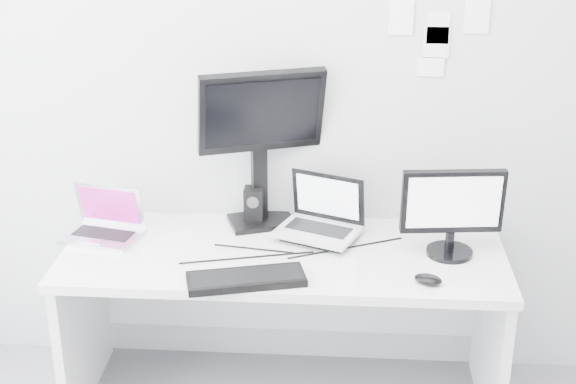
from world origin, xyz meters
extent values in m
plane|color=#B4B6B9|center=(0.00, 1.60, 1.35)|extent=(3.60, 0.00, 3.60)
cube|color=silver|center=(0.00, 1.25, 0.36)|extent=(1.80, 0.70, 0.73)
cube|color=#BBBCC1|center=(-0.77, 1.31, 0.84)|extent=(0.35, 0.29, 0.23)
cube|color=black|center=(-0.15, 1.52, 0.81)|extent=(0.10, 0.10, 0.16)
cube|color=silver|center=(0.13, 1.37, 0.87)|extent=(0.40, 0.36, 0.27)
cube|color=black|center=(-0.11, 1.51, 1.09)|extent=(0.56, 0.35, 0.71)
cube|color=black|center=(0.67, 1.27, 0.92)|extent=(0.43, 0.23, 0.37)
cube|color=black|center=(-0.12, 0.98, 0.74)|extent=(0.47, 0.26, 0.03)
ellipsoid|color=black|center=(0.56, 1.02, 0.75)|extent=(0.13, 0.10, 0.04)
cube|color=white|center=(0.45, 1.59, 1.62)|extent=(0.10, 0.00, 0.14)
cube|color=white|center=(0.60, 1.59, 1.58)|extent=(0.09, 0.00, 0.13)
cube|color=white|center=(0.75, 1.59, 1.63)|extent=(0.10, 0.00, 0.14)
cube|color=white|center=(0.58, 1.59, 1.42)|extent=(0.11, 0.00, 0.08)
cube|color=white|center=(0.60, 1.59, 1.52)|extent=(0.11, 0.00, 0.13)
camera|label=1|loc=(0.23, -1.79, 2.26)|focal=52.14mm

